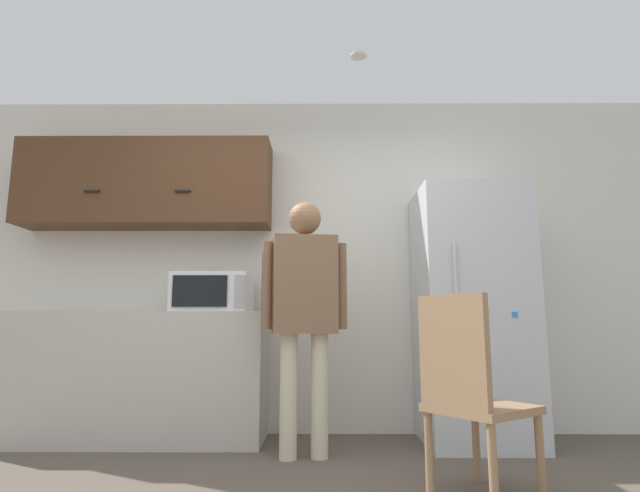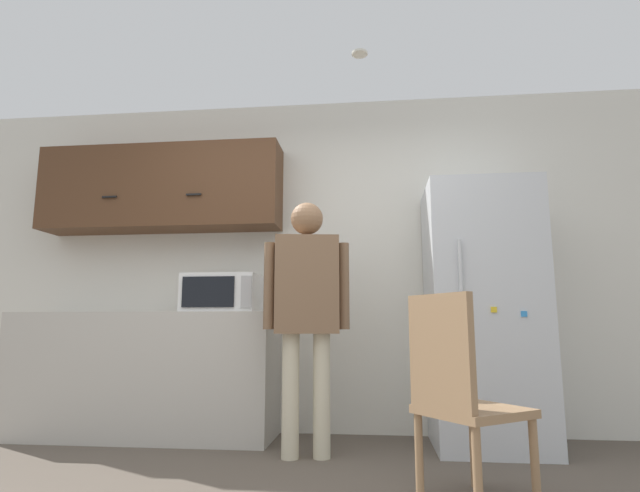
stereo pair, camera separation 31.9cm
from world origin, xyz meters
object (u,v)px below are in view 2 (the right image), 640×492
microwave (223,294)px  person (307,299)px  chair (458,390)px  refrigerator (483,313)px

microwave → person: size_ratio=0.33×
microwave → chair: size_ratio=0.57×
person → chair: bearing=-51.5°
microwave → chair: microwave is taller
person → chair: (0.83, -0.77, -0.48)m
chair → refrigerator: bearing=-54.1°
microwave → person: bearing=-31.7°
microwave → person: (0.69, -0.43, -0.07)m
microwave → refrigerator: 1.91m
microwave → refrigerator: (1.90, -0.05, -0.15)m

